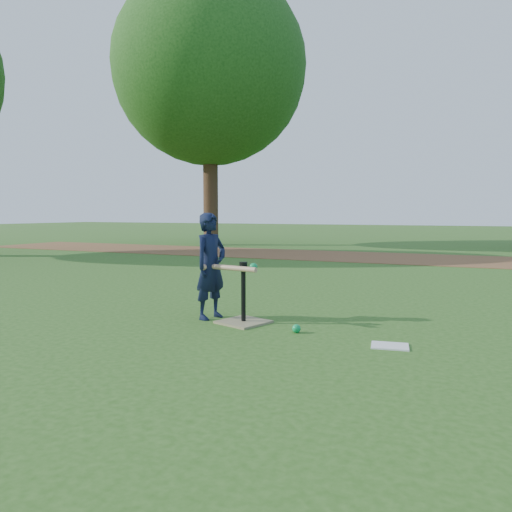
% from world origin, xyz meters
% --- Properties ---
extents(ground, '(80.00, 80.00, 0.00)m').
position_xyz_m(ground, '(0.00, 0.00, 0.00)').
color(ground, '#285116').
rests_on(ground, ground).
extents(dirt_strip, '(24.00, 3.00, 0.01)m').
position_xyz_m(dirt_strip, '(0.00, 7.50, 0.01)').
color(dirt_strip, brown).
rests_on(dirt_strip, ground).
extents(child, '(0.35, 0.45, 1.10)m').
position_xyz_m(child, '(-0.07, -0.32, 0.55)').
color(child, black).
rests_on(child, ground).
extents(wiffle_ball_ground, '(0.08, 0.08, 0.08)m').
position_xyz_m(wiffle_ball_ground, '(0.96, -0.55, 0.04)').
color(wiffle_ball_ground, '#0D984A').
rests_on(wiffle_ball_ground, ground).
extents(clipboard, '(0.33, 0.28, 0.01)m').
position_xyz_m(clipboard, '(1.83, -0.67, 0.01)').
color(clipboard, silver).
rests_on(clipboard, ground).
extents(batting_tee, '(0.54, 0.54, 0.61)m').
position_xyz_m(batting_tee, '(0.34, -0.38, 0.11)').
color(batting_tee, '#897E57').
rests_on(batting_tee, ground).
extents(swing_action, '(0.63, 0.17, 0.09)m').
position_xyz_m(swing_action, '(0.24, -0.40, 0.55)').
color(swing_action, tan).
rests_on(swing_action, ground).
extents(tree_left, '(6.40, 6.40, 9.08)m').
position_xyz_m(tree_left, '(-6.00, 10.00, 5.87)').
color(tree_left, '#382316').
rests_on(tree_left, ground).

